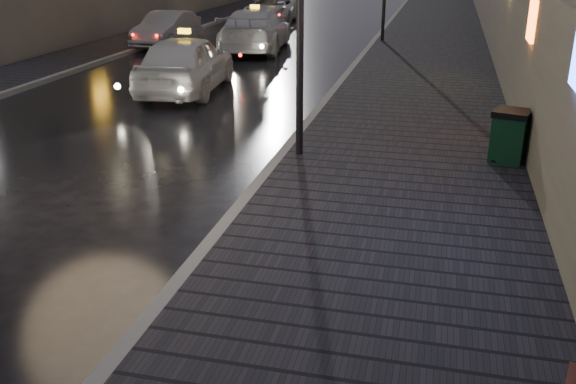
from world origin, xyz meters
name	(u,v)px	position (x,y,z in m)	size (l,w,h in m)	color
ground	(39,304)	(0.00, 0.00, 0.00)	(120.00, 120.00, 0.00)	black
sidewalk	(431,47)	(3.90, 21.00, 0.07)	(4.60, 58.00, 0.15)	black
curb	(371,45)	(1.50, 21.00, 0.07)	(0.20, 58.00, 0.15)	slate
sidewalk_far	(142,37)	(-8.70, 21.00, 0.07)	(2.40, 58.00, 0.15)	black
curb_far	(170,38)	(-7.40, 21.00, 0.07)	(0.20, 58.00, 0.15)	slate
trash_bin	(510,135)	(5.80, 6.50, 0.65)	(0.80, 0.80, 0.99)	black
taxi_near	(186,63)	(-2.67, 11.36, 0.82)	(1.95, 4.84, 1.65)	white
car_left_mid	(167,29)	(-6.80, 19.43, 0.69)	(1.46, 4.18, 1.38)	#93939A
taxi_mid	(255,30)	(-2.87, 19.05, 0.81)	(2.27, 5.59, 1.62)	white
taxi_far	(272,9)	(-4.67, 28.28, 0.71)	(2.37, 5.14, 1.43)	silver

